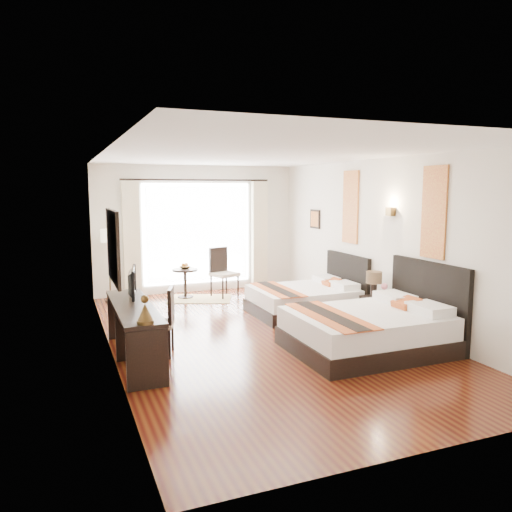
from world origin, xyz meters
name	(u,v)px	position (x,y,z in m)	size (l,w,h in m)	color
floor	(261,336)	(0.00, 0.00, -0.01)	(4.50, 7.50, 0.01)	#3C100A
ceiling	(261,155)	(0.00, 0.00, 2.79)	(4.50, 7.50, 0.02)	white
wall_headboard	(383,242)	(2.25, 0.00, 1.40)	(0.01, 7.50, 2.80)	silver
wall_desk	(109,255)	(-2.25, 0.00, 1.40)	(0.01, 7.50, 2.80)	silver
wall_window	(197,229)	(0.00, 3.75, 1.40)	(4.50, 0.01, 2.80)	silver
wall_entry	(430,296)	(0.00, -3.75, 1.40)	(4.50, 0.01, 2.80)	silver
window_glass	(197,234)	(0.00, 3.73, 1.30)	(2.40, 0.02, 2.20)	white
sheer_curtain	(198,234)	(0.00, 3.67, 1.30)	(2.30, 0.02, 2.10)	white
drape_left	(131,237)	(-1.45, 3.63, 1.28)	(0.35, 0.14, 2.35)	beige
drape_right	(259,233)	(1.45, 3.63, 1.28)	(0.35, 0.14, 2.35)	beige
art_panel_near	(434,212)	(2.23, -1.20, 1.95)	(0.03, 0.50, 1.35)	maroon
art_panel_far	(350,207)	(2.23, 1.03, 1.95)	(0.03, 0.50, 1.35)	maroon
wall_sconce	(391,212)	(2.19, -0.24, 1.92)	(0.10, 0.14, 0.14)	#423117
mirror_frame	(113,246)	(-2.22, -0.37, 1.55)	(0.04, 1.25, 0.95)	black
mirror_glass	(115,246)	(-2.19, -0.37, 1.55)	(0.01, 1.12, 0.82)	white
bed_near	(372,328)	(1.22, -1.20, 0.32)	(2.17, 1.69, 1.23)	black
bed_far	(307,298)	(1.35, 1.03, 0.28)	(1.90, 1.48, 1.06)	black
nightstand	(378,312)	(2.02, -0.24, 0.25)	(0.42, 0.52, 0.50)	black
table_lamp	(374,279)	(2.01, -0.10, 0.79)	(0.26, 0.26, 0.42)	black
vase	(384,294)	(2.04, -0.35, 0.57)	(0.14, 0.14, 0.15)	black
console_desk	(134,332)	(-1.99, -0.37, 0.38)	(0.50, 2.20, 0.76)	black
television	(129,282)	(-1.97, 0.18, 0.97)	(0.73, 0.10, 0.42)	black
bronze_figurine	(145,311)	(-1.99, -1.37, 0.90)	(0.20, 0.20, 0.29)	#423117
desk_chair	(159,335)	(-1.64, -0.30, 0.29)	(0.56, 0.56, 0.95)	#C4AF96
floor_lamp	(108,241)	(-1.94, 3.41, 1.25)	(0.30, 0.30, 1.48)	black
side_table	(185,283)	(-0.43, 3.16, 0.31)	(0.54, 0.54, 0.62)	black
fruit_bowl	(185,268)	(-0.43, 3.17, 0.65)	(0.23, 0.23, 0.06)	#483119
window_chair	(224,282)	(0.37, 2.98, 0.32)	(0.62, 0.62, 1.04)	#C4AF96
jute_rug	(200,299)	(-0.18, 2.92, 0.01)	(1.29, 0.88, 0.01)	tan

